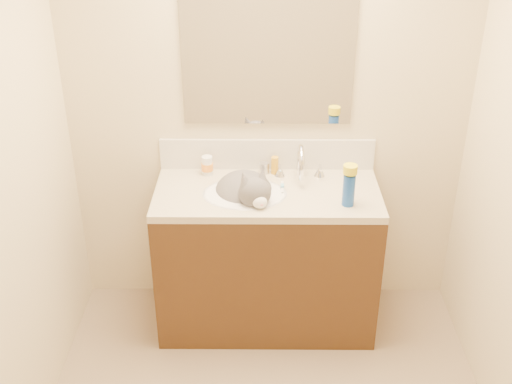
{
  "coord_description": "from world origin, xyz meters",
  "views": [
    {
      "loc": [
        -0.04,
        -2.01,
        2.49
      ],
      "look_at": [
        -0.06,
        0.92,
        0.88
      ],
      "focal_mm": 45.0,
      "sensor_mm": 36.0,
      "label": 1
    }
  ],
  "objects_px": {
    "silver_jar": "(264,168)",
    "amber_bottle": "(275,165)",
    "basin": "(245,205)",
    "vanity_cabinet": "(267,261)",
    "faucet": "(300,165)",
    "spray_can": "(349,190)",
    "cat": "(246,194)",
    "pill_bottle": "(207,165)"
  },
  "relations": [
    {
      "from": "basin",
      "to": "cat",
      "type": "relative_size",
      "value": 0.93
    },
    {
      "from": "pill_bottle",
      "to": "amber_bottle",
      "type": "distance_m",
      "value": 0.38
    },
    {
      "from": "silver_jar",
      "to": "amber_bottle",
      "type": "distance_m",
      "value": 0.06
    },
    {
      "from": "faucet",
      "to": "silver_jar",
      "type": "xyz_separation_m",
      "value": [
        -0.2,
        0.07,
        -0.06
      ]
    },
    {
      "from": "faucet",
      "to": "vanity_cabinet",
      "type": "bearing_deg",
      "value": -142.71
    },
    {
      "from": "silver_jar",
      "to": "pill_bottle",
      "type": "bearing_deg",
      "value": -176.71
    },
    {
      "from": "cat",
      "to": "silver_jar",
      "type": "relative_size",
      "value": 7.94
    },
    {
      "from": "amber_bottle",
      "to": "cat",
      "type": "bearing_deg",
      "value": -126.83
    },
    {
      "from": "silver_jar",
      "to": "basin",
      "type": "bearing_deg",
      "value": -113.46
    },
    {
      "from": "vanity_cabinet",
      "to": "silver_jar",
      "type": "xyz_separation_m",
      "value": [
        -0.02,
        0.21,
        0.48
      ]
    },
    {
      "from": "silver_jar",
      "to": "spray_can",
      "type": "relative_size",
      "value": 0.36
    },
    {
      "from": "cat",
      "to": "silver_jar",
      "type": "bearing_deg",
      "value": 43.59
    },
    {
      "from": "basin",
      "to": "faucet",
      "type": "bearing_deg",
      "value": 29.12
    },
    {
      "from": "pill_bottle",
      "to": "spray_can",
      "type": "distance_m",
      "value": 0.82
    },
    {
      "from": "cat",
      "to": "pill_bottle",
      "type": "distance_m",
      "value": 0.3
    },
    {
      "from": "basin",
      "to": "pill_bottle",
      "type": "distance_m",
      "value": 0.33
    },
    {
      "from": "basin",
      "to": "amber_bottle",
      "type": "height_order",
      "value": "amber_bottle"
    },
    {
      "from": "faucet",
      "to": "pill_bottle",
      "type": "height_order",
      "value": "faucet"
    },
    {
      "from": "amber_bottle",
      "to": "spray_can",
      "type": "distance_m",
      "value": 0.51
    },
    {
      "from": "amber_bottle",
      "to": "pill_bottle",
      "type": "bearing_deg",
      "value": -178.0
    },
    {
      "from": "vanity_cabinet",
      "to": "cat",
      "type": "xyz_separation_m",
      "value": [
        -0.11,
        -0.0,
        0.43
      ]
    },
    {
      "from": "vanity_cabinet",
      "to": "basin",
      "type": "height_order",
      "value": "basin"
    },
    {
      "from": "basin",
      "to": "silver_jar",
      "type": "xyz_separation_m",
      "value": [
        0.1,
        0.24,
        0.1
      ]
    },
    {
      "from": "faucet",
      "to": "pill_bottle",
      "type": "xyz_separation_m",
      "value": [
        -0.51,
        0.06,
        -0.03
      ]
    },
    {
      "from": "vanity_cabinet",
      "to": "pill_bottle",
      "type": "xyz_separation_m",
      "value": [
        -0.33,
        0.19,
        0.5
      ]
    },
    {
      "from": "basin",
      "to": "pill_bottle",
      "type": "height_order",
      "value": "pill_bottle"
    },
    {
      "from": "vanity_cabinet",
      "to": "silver_jar",
      "type": "height_order",
      "value": "silver_jar"
    },
    {
      "from": "basin",
      "to": "amber_bottle",
      "type": "xyz_separation_m",
      "value": [
        0.16,
        0.24,
        0.12
      ]
    },
    {
      "from": "basin",
      "to": "spray_can",
      "type": "xyz_separation_m",
      "value": [
        0.53,
        -0.11,
        0.16
      ]
    },
    {
      "from": "basin",
      "to": "silver_jar",
      "type": "relative_size",
      "value": 7.37
    },
    {
      "from": "basin",
      "to": "silver_jar",
      "type": "distance_m",
      "value": 0.28
    },
    {
      "from": "vanity_cabinet",
      "to": "faucet",
      "type": "bearing_deg",
      "value": 37.29
    },
    {
      "from": "basin",
      "to": "faucet",
      "type": "relative_size",
      "value": 1.61
    },
    {
      "from": "pill_bottle",
      "to": "spray_can",
      "type": "height_order",
      "value": "spray_can"
    },
    {
      "from": "pill_bottle",
      "to": "amber_bottle",
      "type": "xyz_separation_m",
      "value": [
        0.37,
        0.01,
        -0.0
      ]
    },
    {
      "from": "vanity_cabinet",
      "to": "faucet",
      "type": "distance_m",
      "value": 0.58
    },
    {
      "from": "vanity_cabinet",
      "to": "spray_can",
      "type": "distance_m",
      "value": 0.69
    },
    {
      "from": "pill_bottle",
      "to": "silver_jar",
      "type": "distance_m",
      "value": 0.32
    },
    {
      "from": "pill_bottle",
      "to": "spray_can",
      "type": "relative_size",
      "value": 0.63
    },
    {
      "from": "cat",
      "to": "faucet",
      "type": "bearing_deg",
      "value": 3.38
    },
    {
      "from": "silver_jar",
      "to": "amber_bottle",
      "type": "height_order",
      "value": "amber_bottle"
    },
    {
      "from": "cat",
      "to": "spray_can",
      "type": "distance_m",
      "value": 0.55
    }
  ]
}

